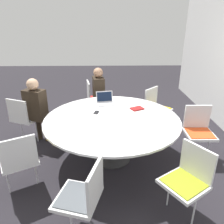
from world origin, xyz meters
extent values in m
plane|color=black|center=(0.00, 0.00, 0.00)|extent=(16.00, 16.00, 0.00)
cylinder|color=#333333|center=(0.00, 0.00, 0.01)|extent=(0.59, 0.59, 0.02)
cylinder|color=#333333|center=(0.00, 0.00, 0.36)|extent=(0.14, 0.14, 0.69)
cylinder|color=white|center=(0.00, 0.00, 0.72)|extent=(2.08, 2.08, 0.03)
cube|color=silver|center=(-1.66, -0.30, 0.45)|extent=(0.51, 0.49, 0.04)
cube|color=red|center=(-1.66, -0.30, 0.48)|extent=(0.45, 0.43, 0.01)
cube|color=silver|center=(-1.63, -0.49, 0.67)|extent=(0.42, 0.10, 0.40)
cylinder|color=silver|center=(-1.84, -0.33, 0.22)|extent=(0.02, 0.02, 0.43)
cylinder|color=silver|center=(-1.49, -0.27, 0.22)|extent=(0.02, 0.02, 0.43)
cube|color=silver|center=(-0.66, -1.56, 0.45)|extent=(0.56, 0.57, 0.04)
cube|color=#4C5156|center=(-0.66, -1.56, 0.48)|extent=(0.49, 0.50, 0.01)
cube|color=silver|center=(-0.48, -1.63, 0.67)|extent=(0.19, 0.40, 0.40)
cylinder|color=silver|center=(-0.73, -1.72, 0.22)|extent=(0.02, 0.02, 0.43)
cylinder|color=silver|center=(-0.59, -1.39, 0.22)|extent=(0.02, 0.02, 0.43)
cube|color=silver|center=(0.67, -1.22, 0.45)|extent=(0.58, 0.59, 0.04)
cube|color=gold|center=(0.67, -1.22, 0.48)|extent=(0.51, 0.52, 0.01)
cube|color=silver|center=(0.84, -1.12, 0.67)|extent=(0.23, 0.38, 0.40)
cylinder|color=silver|center=(0.75, -1.38, 0.22)|extent=(0.02, 0.02, 0.43)
cylinder|color=silver|center=(0.58, -1.06, 0.22)|extent=(0.02, 0.02, 0.43)
cube|color=silver|center=(1.34, -0.38, 0.45)|extent=(0.54, 0.52, 0.04)
cube|color=#4C5156|center=(1.34, -0.38, 0.48)|extent=(0.47, 0.46, 0.01)
cube|color=silver|center=(1.39, -0.19, 0.67)|extent=(0.41, 0.14, 0.40)
cylinder|color=silver|center=(1.16, -0.33, 0.22)|extent=(0.02, 0.02, 0.43)
cube|color=silver|center=(1.16, 0.76, 0.45)|extent=(0.60, 0.59, 0.04)
cube|color=olive|center=(1.16, 0.76, 0.48)|extent=(0.53, 0.52, 0.01)
cube|color=silver|center=(1.06, 0.92, 0.67)|extent=(0.37, 0.25, 0.40)
cylinder|color=silver|center=(1.31, 0.86, 0.22)|extent=(0.02, 0.02, 0.43)
cylinder|color=silver|center=(1.01, 0.66, 0.22)|extent=(0.02, 0.02, 0.43)
cube|color=silver|center=(0.03, 1.39, 0.45)|extent=(0.43, 0.45, 0.04)
cube|color=#E04C1E|center=(0.03, 1.39, 0.48)|extent=(0.38, 0.40, 0.01)
cube|color=silver|center=(-0.16, 1.39, 0.67)|extent=(0.04, 0.42, 0.40)
cylinder|color=silver|center=(0.04, 1.57, 0.22)|extent=(0.02, 0.02, 0.43)
cylinder|color=silver|center=(0.03, 1.21, 0.22)|extent=(0.02, 0.02, 0.43)
cube|color=silver|center=(-1.00, 0.96, 0.45)|extent=(0.61, 0.61, 0.04)
cube|color=gold|center=(-1.00, 0.96, 0.48)|extent=(0.54, 0.53, 0.01)
cube|color=silver|center=(-1.14, 0.82, 0.67)|extent=(0.32, 0.31, 0.40)
cylinder|color=silver|center=(-1.13, 1.09, 0.22)|extent=(0.02, 0.02, 0.43)
cylinder|color=silver|center=(-0.87, 0.84, 0.22)|extent=(0.02, 0.02, 0.43)
cylinder|color=#2D2319|center=(-1.53, -0.17, 0.24)|extent=(0.10, 0.10, 0.47)
cylinder|color=#2D2319|center=(-1.36, -0.14, 0.24)|extent=(0.10, 0.10, 0.47)
cube|color=#2D2319|center=(-1.43, -0.25, 0.75)|extent=(0.39, 0.28, 0.55)
sphere|color=#A87A5B|center=(-1.43, -0.25, 1.12)|extent=(0.20, 0.20, 0.20)
cylinder|color=#2D2319|center=(-0.69, -1.38, 0.24)|extent=(0.10, 0.10, 0.47)
cylinder|color=#2D2319|center=(-0.62, -1.21, 0.24)|extent=(0.10, 0.10, 0.47)
cube|color=#2D2319|center=(-0.56, -1.34, 0.75)|extent=(0.34, 0.42, 0.55)
sphere|color=tan|center=(-0.56, -1.34, 1.12)|extent=(0.20, 0.20, 0.20)
cube|color=silver|center=(-0.59, -0.10, 0.74)|extent=(0.26, 0.33, 0.02)
cube|color=silver|center=(-0.68, -0.12, 0.85)|extent=(0.10, 0.30, 0.20)
cube|color=black|center=(-0.68, -0.12, 0.85)|extent=(0.09, 0.27, 0.17)
cube|color=maroon|center=(-0.35, 0.43, 0.75)|extent=(0.23, 0.25, 0.02)
cube|color=black|center=(-0.21, -0.25, 0.74)|extent=(0.15, 0.10, 0.01)
camera|label=1|loc=(3.05, -0.07, 2.13)|focal=35.00mm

